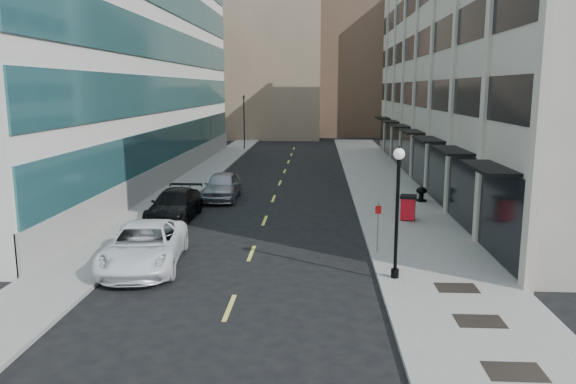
# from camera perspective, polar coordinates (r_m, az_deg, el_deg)

# --- Properties ---
(ground) EXTENTS (160.00, 160.00, 0.00)m
(ground) POSITION_cam_1_polar(r_m,az_deg,el_deg) (16.61, -7.06, -14.19)
(ground) COLOR black
(ground) RESTS_ON ground
(sidewalk_right) EXTENTS (5.00, 80.00, 0.15)m
(sidewalk_right) POSITION_cam_1_polar(r_m,az_deg,el_deg) (35.82, 10.57, -0.67)
(sidewalk_right) COLOR gray
(sidewalk_right) RESTS_ON ground
(sidewalk_left) EXTENTS (3.00, 80.00, 0.15)m
(sidewalk_left) POSITION_cam_1_polar(r_m,az_deg,el_deg) (36.70, -11.65, -0.44)
(sidewalk_left) COLOR gray
(sidewalk_left) RESTS_ON ground
(building_right) EXTENTS (15.30, 46.50, 18.25)m
(building_right) POSITION_cam_1_polar(r_m,az_deg,el_deg) (44.22, 22.27, 12.45)
(building_right) COLOR #B5AA99
(building_right) RESTS_ON ground
(building_left) EXTENTS (16.14, 46.00, 20.00)m
(building_left) POSITION_cam_1_polar(r_m,az_deg,el_deg) (45.94, -21.65, 13.64)
(building_left) COLOR silver
(building_left) RESTS_ON ground
(skyline_tan_near) EXTENTS (14.00, 18.00, 28.00)m
(skyline_tan_near) POSITION_cam_1_polar(r_m,az_deg,el_deg) (83.42, -1.69, 15.39)
(skyline_tan_near) COLOR #8F765D
(skyline_tan_near) RESTS_ON ground
(skyline_brown) EXTENTS (12.00, 16.00, 34.00)m
(skyline_brown) POSITION_cam_1_polar(r_m,az_deg,el_deg) (87.58, 6.74, 17.07)
(skyline_brown) COLOR brown
(skyline_brown) RESTS_ON ground
(skyline_tan_far) EXTENTS (12.00, 14.00, 22.00)m
(skyline_tan_far) POSITION_cam_1_polar(r_m,az_deg,el_deg) (94.43, -7.38, 12.92)
(skyline_tan_far) COLOR #8F765D
(skyline_tan_far) RESTS_ON ground
(skyline_stone) EXTENTS (10.00, 14.00, 20.00)m
(skyline_stone) POSITION_cam_1_polar(r_m,az_deg,el_deg) (82.32, 14.03, 12.37)
(skyline_stone) COLOR #B5AA99
(skyline_stone) RESTS_ON ground
(grate_near) EXTENTS (1.40, 1.00, 0.01)m
(grate_near) POSITION_cam_1_polar(r_m,az_deg,el_deg) (15.30, 22.04, -16.55)
(grate_near) COLOR black
(grate_near) RESTS_ON sidewalk_right
(grate_mid) EXTENTS (1.40, 1.00, 0.01)m
(grate_mid) POSITION_cam_1_polar(r_m,az_deg,el_deg) (17.89, 18.90, -12.30)
(grate_mid) COLOR black
(grate_mid) RESTS_ON sidewalk_right
(grate_far) EXTENTS (1.40, 1.00, 0.01)m
(grate_far) POSITION_cam_1_polar(r_m,az_deg,el_deg) (20.41, 16.77, -9.30)
(grate_far) COLOR black
(grate_far) RESTS_ON sidewalk_right
(road_centerline) EXTENTS (0.15, 68.20, 0.01)m
(road_centerline) POSITION_cam_1_polar(r_m,az_deg,el_deg) (32.70, -1.89, -1.69)
(road_centerline) COLOR #D8CC4C
(road_centerline) RESTS_ON ground
(traffic_signal) EXTENTS (0.66, 0.66, 6.98)m
(traffic_signal) POSITION_cam_1_polar(r_m,az_deg,el_deg) (63.40, -4.52, 9.41)
(traffic_signal) COLOR black
(traffic_signal) RESTS_ON ground
(car_white_van) EXTENTS (3.46, 6.36, 1.69)m
(car_white_van) POSITION_cam_1_polar(r_m,az_deg,el_deg) (22.73, -14.40, -5.32)
(car_white_van) COLOR white
(car_white_van) RESTS_ON ground
(car_black_pickup) EXTENTS (2.29, 5.47, 1.58)m
(car_black_pickup) POSITION_cam_1_polar(r_m,az_deg,el_deg) (30.44, -11.43, -1.30)
(car_black_pickup) COLOR black
(car_black_pickup) RESTS_ON ground
(car_silver_sedan) EXTENTS (2.11, 5.07, 1.72)m
(car_silver_sedan) POSITION_cam_1_polar(r_m,az_deg,el_deg) (35.47, -6.70, 0.61)
(car_silver_sedan) COLOR #94969C
(car_silver_sedan) RESTS_ON ground
(trash_bin) EXTENTS (0.97, 0.99, 1.31)m
(trash_bin) POSITION_cam_1_polar(r_m,az_deg,el_deg) (29.78, 12.10, -1.47)
(trash_bin) COLOR red
(trash_bin) RESTS_ON sidewalk_right
(lamppost) EXTENTS (0.40, 0.40, 4.82)m
(lamppost) POSITION_cam_1_polar(r_m,az_deg,el_deg) (20.21, 11.06, -0.92)
(lamppost) COLOR black
(lamppost) RESTS_ON sidewalk_right
(sign_post) EXTENTS (0.25, 0.07, 2.13)m
(sign_post) POSITION_cam_1_polar(r_m,az_deg,el_deg) (23.55, 9.13, -2.81)
(sign_post) COLOR slate
(sign_post) RESTS_ON sidewalk_right
(urn_planter) EXTENTS (0.64, 0.64, 0.89)m
(urn_planter) POSITION_cam_1_polar(r_m,az_deg,el_deg) (34.87, 13.40, -0.06)
(urn_planter) COLOR black
(urn_planter) RESTS_ON sidewalk_right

